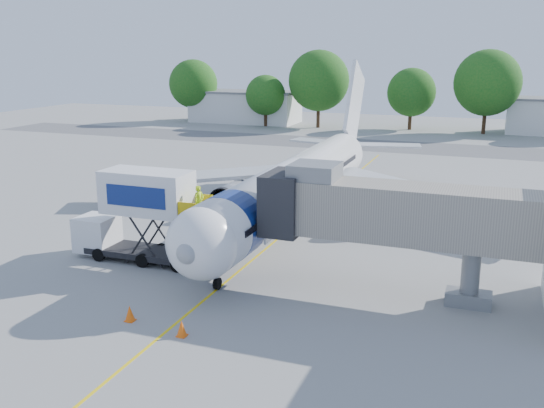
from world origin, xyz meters
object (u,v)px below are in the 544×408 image
(jet_bridge, at_px, (381,212))
(ground_tug, at_px, (106,340))
(aircraft, at_px, (299,183))
(catering_hiloader, at_px, (139,216))

(jet_bridge, bearing_deg, ground_tug, -130.68)
(aircraft, bearing_deg, catering_hiloader, -119.39)
(jet_bridge, relative_size, ground_tug, 3.84)
(aircraft, bearing_deg, jet_bridge, -54.30)
(jet_bridge, distance_m, catering_hiloader, 14.35)
(jet_bridge, distance_m, ground_tug, 14.45)
(jet_bridge, height_order, ground_tug, jet_bridge)
(ground_tug, bearing_deg, catering_hiloader, 114.39)
(catering_hiloader, bearing_deg, jet_bridge, 0.01)
(aircraft, xyz_separation_m, ground_tug, (-1.13, -21.74, -2.20))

